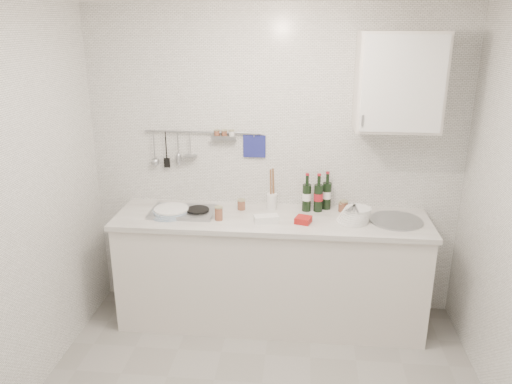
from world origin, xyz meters
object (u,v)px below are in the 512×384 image
wall_cabinet (399,82)px  plate_stack_sink (355,215)px  utensil_crock (272,199)px  plate_stack_hob (170,212)px  wine_bottles (317,192)px

wall_cabinet → plate_stack_sink: bearing=-150.0°
plate_stack_sink → utensil_crock: size_ratio=0.75×
utensil_crock → plate_stack_hob: bearing=-164.0°
plate_stack_hob → plate_stack_sink: 1.43m
wall_cabinet → plate_stack_sink: 1.02m
plate_stack_hob → wine_bottles: 1.18m
plate_stack_hob → wine_bottles: size_ratio=0.97×
wall_cabinet → wine_bottles: wall_cabinet is taller
plate_stack_hob → plate_stack_sink: size_ratio=1.16×
wall_cabinet → utensil_crock: (-0.91, 0.06, -0.95)m
plate_stack_hob → wine_bottles: wine_bottles is taller
wall_cabinet → wine_bottles: (-0.54, 0.06, -0.87)m
plate_stack_sink → wine_bottles: 0.37m
utensil_crock → wall_cabinet: bearing=-3.9°
wine_bottles → utensil_crock: 0.37m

